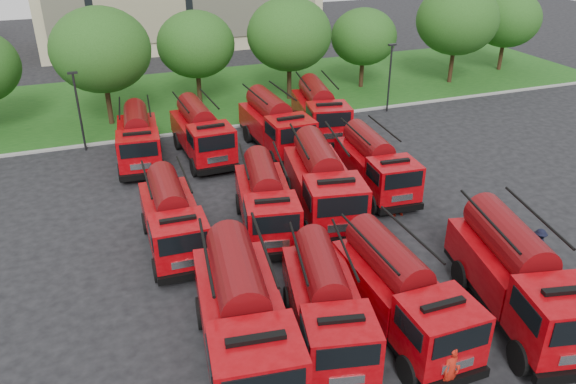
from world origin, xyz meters
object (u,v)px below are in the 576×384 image
firefighter_3 (535,259)px  firefighter_4 (294,278)px  fire_truck_3 (520,277)px  fire_truck_1 (326,303)px  fire_truck_10 (275,124)px  fire_truck_11 (320,110)px  fire_truck_6 (322,182)px  firefighter_5 (397,215)px  fire_truck_0 (243,317)px  fire_truck_8 (138,138)px  fire_truck_5 (266,200)px  fire_truck_2 (401,292)px  fire_truck_7 (375,164)px  fire_truck_4 (172,217)px  fire_truck_9 (201,132)px

firefighter_3 → firefighter_4: 10.81m
fire_truck_3 → fire_truck_1: bearing=-178.3°
fire_truck_10 → fire_truck_11: size_ratio=0.97×
fire_truck_6 → firefighter_4: (-3.34, -4.78, -1.76)m
firefighter_3 → firefighter_5: 6.77m
fire_truck_6 → firefighter_5: size_ratio=4.45×
fire_truck_0 → firefighter_4: size_ratio=5.13×
fire_truck_8 → fire_truck_11: 12.12m
fire_truck_3 → fire_truck_5: bearing=137.9°
fire_truck_6 → firefighter_3: bearing=-34.6°
fire_truck_8 → firefighter_4: bearing=-67.6°
fire_truck_2 → firefighter_3: (8.05, 1.78, -1.61)m
fire_truck_10 → firefighter_4: 14.24m
fire_truck_7 → firefighter_3: bearing=-63.5°
fire_truck_6 → fire_truck_7: size_ratio=1.15×
firefighter_3 → fire_truck_0: bearing=-36.8°
fire_truck_2 → fire_truck_11: fire_truck_11 is taller
fire_truck_5 → fire_truck_4: bearing=-168.0°
fire_truck_2 → fire_truck_7: 11.40m
fire_truck_4 → fire_truck_11: (11.92, 10.84, 0.17)m
fire_truck_10 → firefighter_5: (2.88, -10.33, -1.72)m
fire_truck_6 → fire_truck_8: size_ratio=1.14×
fire_truck_8 → fire_truck_1: bearing=-71.7°
fire_truck_5 → fire_truck_10: (3.76, 9.23, 0.14)m
fire_truck_9 → fire_truck_2: bearing=-82.1°
fire_truck_8 → fire_truck_11: fire_truck_11 is taller
fire_truck_3 → firefighter_5: fire_truck_3 is taller
fire_truck_6 → firefighter_5: bearing=-13.1°
fire_truck_10 → fire_truck_8: bearing=171.3°
fire_truck_6 → fire_truck_8: bearing=138.9°
fire_truck_6 → fire_truck_10: bearing=96.4°
firefighter_3 → fire_truck_4: bearing=-66.5°
fire_truck_2 → fire_truck_6: 9.04m
fire_truck_6 → firefighter_5: (3.51, -1.54, -1.76)m
fire_truck_2 → fire_truck_6: size_ratio=0.87×
fire_truck_0 → fire_truck_3: bearing=-0.3°
fire_truck_8 → fire_truck_10: bearing=-1.3°
fire_truck_3 → firefighter_4: fire_truck_3 is taller
fire_truck_8 → fire_truck_9: fire_truck_9 is taller
fire_truck_10 → fire_truck_2: bearing=-96.7°
fire_truck_1 → fire_truck_7: 12.40m
firefighter_3 → firefighter_5: firefighter_5 is taller
fire_truck_9 → fire_truck_10: size_ratio=0.96×
fire_truck_2 → firefighter_5: size_ratio=3.89×
fire_truck_9 → firefighter_5: (7.53, -10.83, -1.64)m
fire_truck_9 → fire_truck_10: fire_truck_10 is taller
firefighter_4 → firefighter_5: firefighter_5 is taller
fire_truck_1 → firefighter_5: (7.13, 7.01, -1.53)m
fire_truck_2 → fire_truck_11: (5.20, 19.31, 0.10)m
fire_truck_3 → firefighter_5: (-0.09, 8.39, -1.77)m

